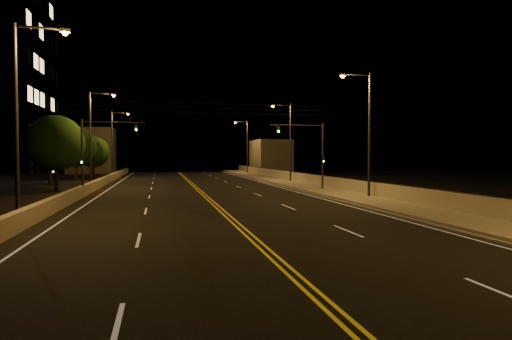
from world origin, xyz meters
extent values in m
cube|color=black|center=(0.00, 20.00, 0.01)|extent=(18.00, 120.00, 0.02)
cube|color=gray|center=(10.80, 20.00, 0.15)|extent=(3.60, 120.00, 0.30)
cube|color=gray|center=(8.93, 20.00, 0.07)|extent=(0.14, 120.00, 0.15)
cube|color=#A9A08D|center=(12.45, 20.00, 0.80)|extent=(0.30, 120.00, 1.00)
cube|color=#A9A08D|center=(-9.85, 20.00, 0.45)|extent=(0.45, 120.00, 0.90)
cube|color=#6D685C|center=(16.50, 69.97, 3.09)|extent=(6.00, 10.00, 6.18)
cube|color=#6D685C|center=(-16.00, 77.35, 4.20)|extent=(8.00, 8.00, 8.41)
cylinder|color=black|center=(12.45, 20.00, 1.33)|extent=(0.06, 120.00, 0.06)
cube|color=silver|center=(-8.60, 20.00, 0.02)|extent=(0.12, 116.00, 0.00)
cube|color=silver|center=(8.60, 20.00, 0.02)|extent=(0.12, 116.00, 0.00)
cube|color=gold|center=(-0.15, 20.00, 0.02)|extent=(0.12, 116.00, 0.00)
cube|color=gold|center=(0.15, 20.00, 0.02)|extent=(0.12, 116.00, 0.00)
cube|color=silver|center=(-4.50, 1.50, 0.02)|extent=(0.12, 3.00, 0.00)
cube|color=silver|center=(-4.50, 10.50, 0.02)|extent=(0.12, 3.00, 0.00)
cube|color=silver|center=(-4.50, 19.50, 0.02)|extent=(0.12, 3.00, 0.00)
cube|color=silver|center=(-4.50, 28.50, 0.02)|extent=(0.12, 3.00, 0.00)
cube|color=silver|center=(-4.50, 37.50, 0.02)|extent=(0.12, 3.00, 0.00)
cube|color=silver|center=(-4.50, 46.50, 0.02)|extent=(0.12, 3.00, 0.00)
cube|color=silver|center=(-4.50, 55.50, 0.02)|extent=(0.12, 3.00, 0.00)
cube|color=silver|center=(-4.50, 64.50, 0.02)|extent=(0.12, 3.00, 0.00)
cube|color=silver|center=(-4.50, 73.50, 0.02)|extent=(0.12, 3.00, 0.00)
cube|color=silver|center=(4.50, 1.50, 0.02)|extent=(0.12, 3.00, 0.00)
cube|color=silver|center=(4.50, 10.50, 0.02)|extent=(0.12, 3.00, 0.00)
cube|color=silver|center=(4.50, 19.50, 0.02)|extent=(0.12, 3.00, 0.00)
cube|color=silver|center=(4.50, 28.50, 0.02)|extent=(0.12, 3.00, 0.00)
cube|color=silver|center=(4.50, 37.50, 0.02)|extent=(0.12, 3.00, 0.00)
cube|color=silver|center=(4.50, 46.50, 0.02)|extent=(0.12, 3.00, 0.00)
cube|color=silver|center=(4.50, 55.50, 0.02)|extent=(0.12, 3.00, 0.00)
cube|color=silver|center=(4.50, 64.50, 0.02)|extent=(0.12, 3.00, 0.00)
cube|color=silver|center=(4.50, 73.50, 0.02)|extent=(0.12, 3.00, 0.00)
cylinder|color=#2D2D33|center=(11.80, 22.55, 4.77)|extent=(0.20, 0.20, 9.54)
cylinder|color=#2D2D33|center=(10.70, 22.55, 9.39)|extent=(2.20, 0.12, 0.12)
cube|color=#2D2D33|center=(9.60, 22.55, 9.32)|extent=(0.50, 0.25, 0.14)
sphere|color=#FF9E2D|center=(9.60, 22.55, 9.22)|extent=(0.28, 0.28, 0.28)
cylinder|color=#2D2D33|center=(11.80, 42.45, 4.77)|extent=(0.20, 0.20, 9.54)
cylinder|color=#2D2D33|center=(10.70, 42.45, 9.39)|extent=(2.20, 0.12, 0.12)
cube|color=#2D2D33|center=(9.60, 42.45, 9.32)|extent=(0.50, 0.25, 0.14)
sphere|color=#FF9E2D|center=(9.60, 42.45, 9.22)|extent=(0.28, 0.28, 0.28)
cylinder|color=#2D2D33|center=(11.80, 68.50, 4.77)|extent=(0.20, 0.20, 9.54)
cylinder|color=#2D2D33|center=(10.70, 68.50, 9.39)|extent=(2.20, 0.12, 0.12)
cube|color=#2D2D33|center=(9.60, 68.50, 9.32)|extent=(0.50, 0.25, 0.14)
sphere|color=#FF9E2D|center=(9.60, 68.50, 9.22)|extent=(0.28, 0.28, 0.28)
cylinder|color=#2D2D33|center=(-10.20, 14.99, 4.77)|extent=(0.20, 0.20, 9.54)
cylinder|color=#2D2D33|center=(-9.10, 14.99, 9.39)|extent=(2.20, 0.12, 0.12)
cube|color=#2D2D33|center=(-8.00, 14.99, 9.32)|extent=(0.50, 0.25, 0.14)
sphere|color=#FF9E2D|center=(-8.00, 14.99, 9.22)|extent=(0.28, 0.28, 0.28)
cylinder|color=#2D2D33|center=(-10.20, 36.97, 4.77)|extent=(0.20, 0.20, 9.54)
cylinder|color=#2D2D33|center=(-9.10, 36.97, 9.39)|extent=(2.20, 0.12, 0.12)
cube|color=#2D2D33|center=(-8.00, 36.97, 9.32)|extent=(0.50, 0.25, 0.14)
sphere|color=#FF9E2D|center=(-8.00, 36.97, 9.22)|extent=(0.28, 0.28, 0.28)
cylinder|color=#2D2D33|center=(-10.20, 56.41, 4.77)|extent=(0.20, 0.20, 9.54)
cylinder|color=#2D2D33|center=(-9.10, 56.41, 9.39)|extent=(2.20, 0.12, 0.12)
cube|color=#2D2D33|center=(-8.00, 56.41, 9.32)|extent=(0.50, 0.25, 0.14)
sphere|color=#FF9E2D|center=(-8.00, 56.41, 9.22)|extent=(0.28, 0.28, 0.28)
cylinder|color=#2D2D33|center=(11.00, 29.97, 3.16)|extent=(0.18, 0.18, 6.32)
cylinder|color=#2D2D33|center=(8.50, 29.97, 6.12)|extent=(5.00, 0.10, 0.10)
cube|color=black|center=(6.75, 29.97, 5.77)|extent=(0.28, 0.18, 0.80)
sphere|color=#19FF4C|center=(6.75, 29.86, 5.52)|extent=(0.14, 0.14, 0.14)
cube|color=black|center=(11.00, 29.82, 3.00)|extent=(0.22, 0.14, 0.55)
cylinder|color=#2D2D33|center=(-9.80, 29.97, 3.16)|extent=(0.18, 0.18, 6.32)
cylinder|color=#2D2D33|center=(-7.30, 29.97, 6.12)|extent=(5.00, 0.10, 0.10)
cube|color=black|center=(-5.55, 29.97, 5.77)|extent=(0.28, 0.18, 0.80)
sphere|color=#19FF4C|center=(-5.55, 29.86, 5.52)|extent=(0.14, 0.14, 0.14)
cube|color=black|center=(-9.80, 29.82, 3.00)|extent=(0.22, 0.14, 0.55)
cylinder|color=black|center=(0.00, 29.50, 7.00)|extent=(22.00, 0.03, 0.03)
cylinder|color=black|center=(0.00, 29.50, 7.40)|extent=(22.00, 0.03, 0.03)
cylinder|color=black|center=(0.00, 29.50, 7.80)|extent=(22.00, 0.03, 0.03)
cylinder|color=black|center=(-13.25, 36.67, 1.25)|extent=(0.36, 0.36, 2.51)
sphere|color=black|center=(-13.25, 36.67, 4.53)|extent=(5.29, 5.29, 5.29)
cylinder|color=black|center=(-16.07, 46.50, 1.09)|extent=(0.36, 0.36, 2.18)
sphere|color=black|center=(-16.07, 46.50, 3.93)|extent=(4.60, 4.60, 4.60)
cylinder|color=black|center=(-14.33, 52.56, 1.23)|extent=(0.36, 0.36, 2.45)
sphere|color=black|center=(-14.33, 52.56, 4.42)|extent=(5.17, 5.17, 5.17)
cylinder|color=black|center=(-13.01, 58.22, 1.08)|extent=(0.36, 0.36, 2.16)
sphere|color=black|center=(-13.01, 58.22, 3.90)|extent=(4.56, 4.56, 4.56)
camera|label=1|loc=(-3.65, -7.04, 3.40)|focal=30.00mm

